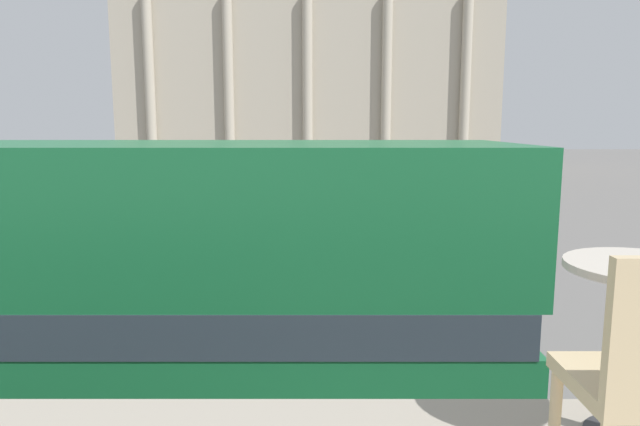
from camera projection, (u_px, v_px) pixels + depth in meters
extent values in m
cylinder|color=black|center=(371.00, 405.00, 8.06)|extent=(0.97, 0.22, 0.97)
cube|color=#196638|center=(56.00, 388.00, 6.68)|extent=(10.46, 2.52, 1.75)
cube|color=#2D3842|center=(49.00, 298.00, 6.51)|extent=(10.25, 2.54, 0.45)
cube|color=#196638|center=(43.00, 212.00, 6.36)|extent=(10.46, 2.52, 1.53)
cylinder|color=#2D2D30|center=(637.00, 355.00, 2.24)|extent=(0.07, 0.07, 0.68)
cube|color=#D1B789|center=(635.00, 384.00, 1.76)|extent=(0.40, 0.40, 0.05)
cube|color=#B2A893|center=(308.00, 76.00, 57.76)|extent=(35.25, 13.59, 18.57)
cylinder|color=#B2A893|center=(148.00, 85.00, 50.79)|extent=(0.90, 0.90, 15.78)
cylinder|color=#B2A893|center=(227.00, 85.00, 50.80)|extent=(0.90, 0.90, 15.78)
cylinder|color=#B2A893|center=(306.00, 85.00, 50.82)|extent=(0.90, 0.90, 15.78)
cylinder|color=#B2A893|center=(385.00, 85.00, 50.83)|extent=(0.90, 0.90, 15.78)
cylinder|color=#B2A893|center=(464.00, 85.00, 50.85)|extent=(0.90, 0.90, 15.78)
cylinder|color=black|center=(454.00, 233.00, 14.03)|extent=(0.12, 0.12, 3.53)
cube|color=black|center=(463.00, 180.00, 13.83)|extent=(0.20, 0.24, 0.70)
sphere|color=green|center=(468.00, 174.00, 13.81)|extent=(0.14, 0.14, 0.14)
cylinder|color=black|center=(484.00, 193.00, 22.15)|extent=(0.12, 0.12, 3.51)
cube|color=black|center=(490.00, 160.00, 21.95)|extent=(0.20, 0.24, 0.70)
sphere|color=gold|center=(493.00, 156.00, 21.93)|extent=(0.14, 0.14, 0.14)
cylinder|color=black|center=(283.00, 200.00, 31.19)|extent=(0.60, 0.18, 0.60)
cylinder|color=black|center=(281.00, 205.00, 29.46)|extent=(0.60, 0.18, 0.60)
cylinder|color=black|center=(232.00, 200.00, 31.19)|extent=(0.60, 0.18, 0.60)
cylinder|color=black|center=(227.00, 205.00, 29.46)|extent=(0.60, 0.18, 0.60)
cube|color=#19234C|center=(255.00, 197.00, 30.28)|extent=(4.20, 1.75, 0.55)
cube|color=#2D3842|center=(251.00, 187.00, 30.20)|extent=(1.89, 1.61, 0.50)
cylinder|color=#282B33|center=(534.00, 245.00, 18.90)|extent=(0.14, 0.14, 0.89)
cylinder|color=#282B33|center=(539.00, 245.00, 18.90)|extent=(0.14, 0.14, 0.89)
cylinder|color=#B22323|center=(538.00, 222.00, 18.77)|extent=(0.32, 0.32, 0.70)
sphere|color=tan|center=(539.00, 208.00, 18.70)|extent=(0.24, 0.24, 0.24)
cylinder|color=#282B33|center=(318.00, 188.00, 36.20)|extent=(0.14, 0.14, 0.78)
cylinder|color=#282B33|center=(321.00, 188.00, 36.20)|extent=(0.14, 0.14, 0.78)
cylinder|color=#284799|center=(319.00, 177.00, 36.09)|extent=(0.32, 0.32, 0.62)
sphere|color=tan|center=(319.00, 171.00, 36.03)|extent=(0.21, 0.21, 0.21)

